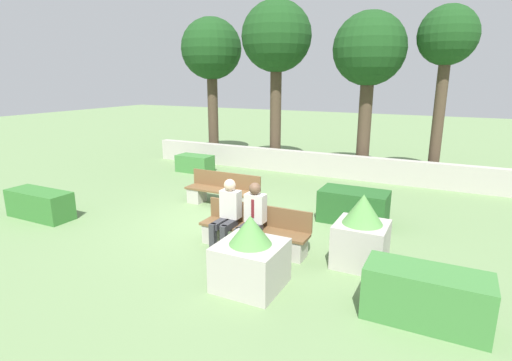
% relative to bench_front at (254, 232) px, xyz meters
% --- Properties ---
extents(ground_plane, '(60.00, 60.00, 0.00)m').
position_rel_bench_front_xyz_m(ground_plane, '(-1.07, 1.07, -0.33)').
color(ground_plane, '#6B8956').
extents(perimeter_wall, '(12.36, 0.30, 0.76)m').
position_rel_bench_front_xyz_m(perimeter_wall, '(-1.07, 6.26, 0.05)').
color(perimeter_wall, '#ADA89E').
rests_on(perimeter_wall, ground_plane).
extents(bench_front, '(2.17, 0.48, 0.83)m').
position_rel_bench_front_xyz_m(bench_front, '(0.00, 0.00, 0.00)').
color(bench_front, brown).
rests_on(bench_front, ground_plane).
extents(bench_left_side, '(1.98, 0.48, 0.83)m').
position_rel_bench_front_xyz_m(bench_left_side, '(-1.93, 2.01, -0.01)').
color(bench_left_side, brown).
rests_on(bench_left_side, ground_plane).
extents(person_seated_man, '(0.38, 0.63, 1.32)m').
position_rel_bench_front_xyz_m(person_seated_man, '(0.04, -0.14, 0.40)').
color(person_seated_man, '#333338').
rests_on(person_seated_man, ground_plane).
extents(person_seated_woman, '(0.38, 0.63, 1.33)m').
position_rel_bench_front_xyz_m(person_seated_woman, '(-0.50, -0.14, 0.40)').
color(person_seated_woman, '#333338').
rests_on(person_seated_woman, ground_plane).
extents(hedge_block_near_left, '(1.59, 0.68, 0.74)m').
position_rel_bench_front_xyz_m(hedge_block_near_left, '(3.11, -1.08, 0.04)').
color(hedge_block_near_left, '#3D7A38').
rests_on(hedge_block_near_left, ground_plane).
extents(hedge_block_near_right, '(1.24, 0.65, 0.58)m').
position_rel_bench_front_xyz_m(hedge_block_near_right, '(-4.76, 4.81, -0.04)').
color(hedge_block_near_right, '#3D7A38').
rests_on(hedge_block_near_right, ground_plane).
extents(hedge_block_mid_left, '(1.49, 0.83, 0.73)m').
position_rel_bench_front_xyz_m(hedge_block_mid_left, '(1.34, 2.33, 0.04)').
color(hedge_block_mid_left, '#235623').
rests_on(hedge_block_mid_left, ground_plane).
extents(hedge_block_mid_right, '(1.66, 0.62, 0.65)m').
position_rel_bench_front_xyz_m(hedge_block_mid_right, '(-5.26, -0.69, -0.01)').
color(hedge_block_mid_right, '#33702D').
rests_on(hedge_block_mid_right, ground_plane).
extents(planter_corner_left, '(0.87, 0.87, 1.28)m').
position_rel_bench_front_xyz_m(planter_corner_left, '(1.97, 0.23, 0.24)').
color(planter_corner_left, '#ADA89E').
rests_on(planter_corner_left, ground_plane).
extents(planter_corner_right, '(0.98, 0.98, 1.18)m').
position_rel_bench_front_xyz_m(planter_corner_right, '(0.60, -1.31, 0.16)').
color(planter_corner_right, '#ADA89E').
rests_on(planter_corner_right, ground_plane).
extents(tree_leftmost, '(2.35, 2.35, 5.45)m').
position_rel_bench_front_xyz_m(tree_leftmost, '(-5.63, 7.40, 3.84)').
color(tree_leftmost, '#473828').
rests_on(tree_leftmost, ground_plane).
extents(tree_center_left, '(2.41, 2.41, 5.77)m').
position_rel_bench_front_xyz_m(tree_center_left, '(-2.65, 6.91, 4.12)').
color(tree_center_left, '#473828').
rests_on(tree_center_left, ground_plane).
extents(tree_center_right, '(2.28, 2.28, 5.20)m').
position_rel_bench_front_xyz_m(tree_center_right, '(0.52, 6.93, 3.62)').
color(tree_center_right, '#473828').
rests_on(tree_center_right, ground_plane).
extents(tree_rightmost, '(1.70, 1.70, 5.22)m').
position_rel_bench_front_xyz_m(tree_rightmost, '(2.70, 7.01, 3.85)').
color(tree_rightmost, '#473828').
rests_on(tree_rightmost, ground_plane).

